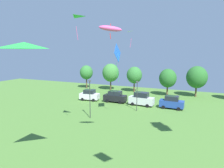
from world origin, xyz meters
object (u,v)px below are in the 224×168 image
(kite_flying_6, at_px, (117,54))
(kite_flying_0, at_px, (73,20))
(kite_flying_1, at_px, (134,35))
(kite_flying_4, at_px, (110,28))
(kite_flying_7, at_px, (25,54))
(light_post_1, at_px, (137,94))
(treeline_tree_1, at_px, (111,73))
(treeline_tree_4, at_px, (197,77))
(light_post_2, at_px, (90,97))
(treeline_tree_2, at_px, (134,75))
(parked_car_leftmost, at_px, (90,95))
(parked_car_third_from_left, at_px, (141,99))
(treeline_tree_0, at_px, (86,72))
(parked_car_second_from_left, at_px, (115,97))
(treeline_tree_3, at_px, (168,78))
(parked_car_rightmost_in_row, at_px, (172,102))

(kite_flying_6, bearing_deg, kite_flying_0, -99.13)
(kite_flying_1, distance_m, kite_flying_4, 14.10)
(kite_flying_7, xyz_separation_m, light_post_1, (3.48, 20.90, -7.16))
(treeline_tree_1, distance_m, treeline_tree_4, 21.71)
(light_post_2, height_order, treeline_tree_2, treeline_tree_2)
(parked_car_leftmost, relative_size, parked_car_third_from_left, 0.88)
(parked_car_third_from_left, relative_size, treeline_tree_0, 0.75)
(treeline_tree_2, bearing_deg, kite_flying_7, -86.82)
(kite_flying_0, height_order, treeline_tree_2, kite_flying_0)
(parked_car_leftmost, bearing_deg, kite_flying_4, -61.26)
(parked_car_third_from_left, bearing_deg, light_post_2, -113.44)
(parked_car_leftmost, height_order, parked_car_second_from_left, parked_car_second_from_left)
(parked_car_leftmost, relative_size, light_post_1, 0.81)
(treeline_tree_3, bearing_deg, parked_car_second_from_left, -130.04)
(parked_car_third_from_left, height_order, treeline_tree_0, treeline_tree_0)
(treeline_tree_1, xyz_separation_m, treeline_tree_2, (6.81, -0.20, -0.31))
(parked_car_third_from_left, bearing_deg, light_post_1, -82.93)
(kite_flying_4, xyz_separation_m, light_post_1, (-1.72, 15.31, -9.52))
(kite_flying_7, height_order, treeline_tree_1, kite_flying_7)
(kite_flying_1, height_order, treeline_tree_4, kite_flying_1)
(parked_car_rightmost_in_row, xyz_separation_m, treeline_tree_0, (-25.29, 12.05, 3.34))
(kite_flying_0, relative_size, treeline_tree_4, 0.33)
(kite_flying_1, xyz_separation_m, light_post_2, (-5.30, -5.31, -9.69))
(parked_car_second_from_left, bearing_deg, light_post_2, -89.53)
(parked_car_leftmost, relative_size, treeline_tree_3, 0.67)
(light_post_1, bearing_deg, treeline_tree_4, 60.27)
(kite_flying_1, bearing_deg, light_post_1, 75.57)
(parked_car_leftmost, height_order, parked_car_rightmost_in_row, parked_car_rightmost_in_row)
(treeline_tree_1, bearing_deg, parked_car_second_from_left, -62.23)
(kite_flying_0, bearing_deg, parked_car_rightmost_in_row, 62.96)
(treeline_tree_0, distance_m, treeline_tree_1, 7.45)
(treeline_tree_3, bearing_deg, kite_flying_7, -100.40)
(light_post_1, bearing_deg, parked_car_rightmost_in_row, 35.56)
(kite_flying_7, distance_m, treeline_tree_0, 40.72)
(parked_car_rightmost_in_row, height_order, treeline_tree_4, treeline_tree_4)
(kite_flying_4, distance_m, parked_car_rightmost_in_row, 22.68)
(kite_flying_7, height_order, treeline_tree_0, kite_flying_7)
(parked_car_third_from_left, xyz_separation_m, treeline_tree_2, (-5.33, 12.34, 3.12))
(kite_flying_1, relative_size, treeline_tree_2, 0.34)
(parked_car_third_from_left, bearing_deg, kite_flying_0, -96.72)
(parked_car_third_from_left, relative_size, treeline_tree_2, 0.74)
(parked_car_third_from_left, bearing_deg, parked_car_rightmost_in_row, 5.19)
(kite_flying_1, relative_size, treeline_tree_0, 0.35)
(kite_flying_6, xyz_separation_m, parked_car_rightmost_in_row, (7.51, 8.22, -8.87))
(kite_flying_4, xyz_separation_m, parked_car_leftmost, (-13.34, 18.79, -11.43))
(light_post_1, height_order, treeline_tree_3, treeline_tree_3)
(parked_car_second_from_left, distance_m, parked_car_third_from_left, 5.72)
(parked_car_rightmost_in_row, distance_m, light_post_1, 7.02)
(kite_flying_4, relative_size, treeline_tree_0, 0.34)
(kite_flying_1, height_order, kite_flying_7, kite_flying_1)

